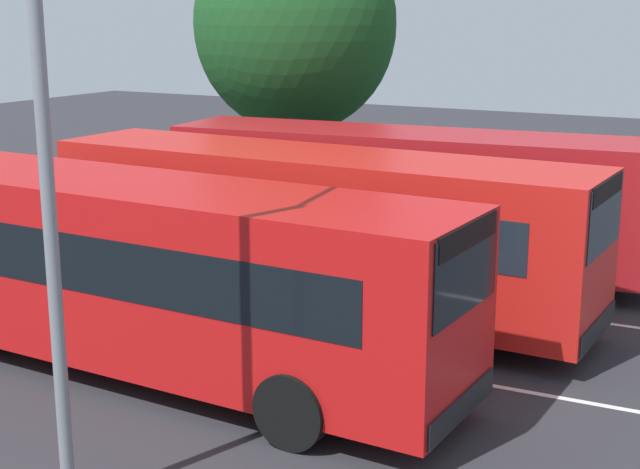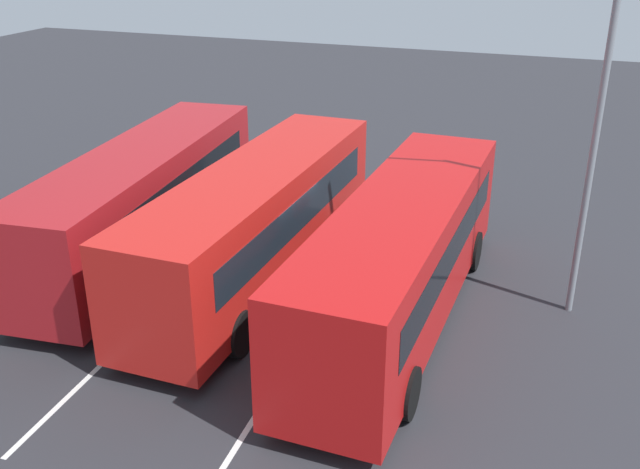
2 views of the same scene
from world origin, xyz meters
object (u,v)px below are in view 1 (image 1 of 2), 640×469
(bus_center_left, at_px, (316,225))
(bus_center_right, at_px, (411,194))
(street_lamp, at_px, (56,102))
(depot_tree, at_px, (294,24))
(bus_far_left, at_px, (145,269))

(bus_center_left, relative_size, bus_center_right, 0.99)
(bus_center_right, xyz_separation_m, street_lamp, (0.65, -11.18, 2.99))
(bus_center_right, distance_m, depot_tree, 7.81)
(bus_center_left, xyz_separation_m, bus_center_right, (0.35, 3.65, 0.00))
(bus_center_right, xyz_separation_m, depot_tree, (-5.47, 4.28, 3.55))
(bus_far_left, bearing_deg, bus_center_right, 82.49)
(bus_far_left, xyz_separation_m, depot_tree, (-4.28, 11.91, 3.55))
(bus_center_left, xyz_separation_m, street_lamp, (1.01, -7.53, 2.99))
(depot_tree, bearing_deg, street_lamp, -68.39)
(bus_far_left, height_order, street_lamp, street_lamp)
(bus_far_left, distance_m, bus_center_left, 4.07)
(bus_center_left, relative_size, street_lamp, 1.32)
(bus_center_right, bearing_deg, street_lamp, -92.17)
(depot_tree, bearing_deg, bus_center_right, -38.05)
(bus_center_left, distance_m, street_lamp, 8.16)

